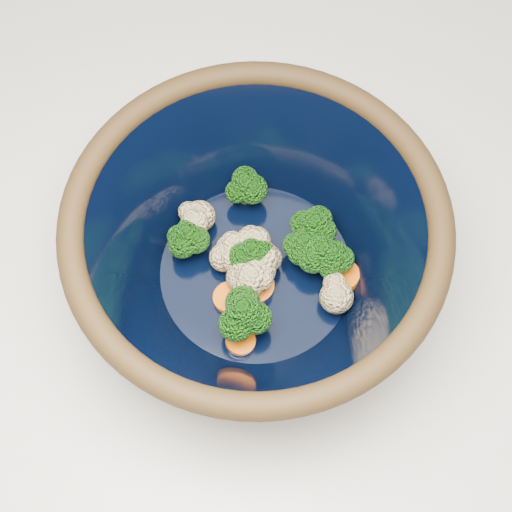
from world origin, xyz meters
TOP-DOWN VIEW (x-y plane):
  - ground at (0.00, 0.00)m, footprint 3.00×3.00m
  - counter at (0.00, 0.00)m, footprint 1.20×1.20m
  - mixing_bowl at (-0.11, -0.01)m, footprint 0.39×0.39m
  - vegetable_pile at (-0.10, -0.00)m, footprint 0.17×0.16m

SIDE VIEW (x-z plane):
  - ground at x=0.00m, z-range 0.00..0.00m
  - counter at x=0.00m, z-range 0.00..0.90m
  - vegetable_pile at x=-0.10m, z-range 0.93..0.98m
  - mixing_bowl at x=-0.11m, z-range 0.91..1.04m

